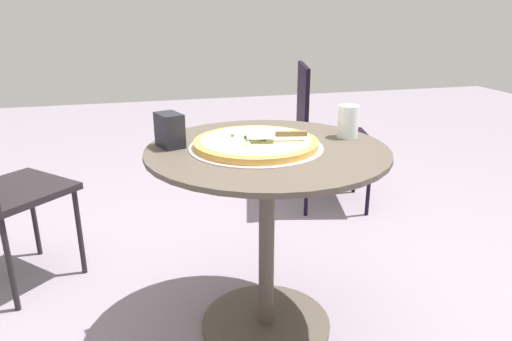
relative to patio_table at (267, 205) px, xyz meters
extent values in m
plane|color=gray|center=(0.00, 0.00, -0.53)|extent=(10.00, 10.00, 0.00)
cylinder|color=#4D443A|center=(0.00, 0.00, 0.21)|extent=(0.86, 0.86, 0.02)
cylinder|color=#4D443A|center=(0.00, 0.00, -0.15)|extent=(0.06, 0.06, 0.71)
cylinder|color=#4D443A|center=(0.00, 0.00, -0.52)|extent=(0.52, 0.52, 0.02)
cylinder|color=silver|center=(0.04, -0.01, 0.22)|extent=(0.48, 0.48, 0.00)
cylinder|color=gold|center=(0.04, -0.01, 0.24)|extent=(0.44, 0.44, 0.02)
cylinder|color=beige|center=(0.04, -0.01, 0.25)|extent=(0.39, 0.39, 0.00)
sphere|color=#397026|center=(0.11, -0.07, 0.26)|extent=(0.01, 0.01, 0.01)
sphere|color=#236733|center=(0.07, -0.03, 0.26)|extent=(0.02, 0.02, 0.02)
sphere|color=silver|center=(0.09, 0.06, 0.26)|extent=(0.02, 0.02, 0.02)
sphere|color=#237233|center=(0.01, -0.02, 0.26)|extent=(0.02, 0.02, 0.02)
sphere|color=#216324|center=(0.01, 0.01, 0.26)|extent=(0.01, 0.01, 0.01)
cube|color=silver|center=(0.03, 0.01, 0.27)|extent=(0.11, 0.10, 0.00)
cube|color=brown|center=(-0.08, 0.04, 0.28)|extent=(0.11, 0.04, 0.02)
cylinder|color=white|center=(-0.33, -0.06, 0.28)|extent=(0.08, 0.08, 0.12)
cube|color=black|center=(0.33, -0.10, 0.28)|extent=(0.10, 0.13, 0.12)
cube|color=black|center=(0.99, -0.61, -0.08)|extent=(0.58, 0.58, 0.03)
cylinder|color=black|center=(0.99, -0.85, -0.31)|extent=(0.02, 0.02, 0.43)
cylinder|color=black|center=(0.74, -0.60, -0.31)|extent=(0.02, 0.02, 0.43)
cylinder|color=black|center=(1.00, -0.36, -0.31)|extent=(0.02, 0.02, 0.43)
cube|color=black|center=(-0.75, -1.10, -0.08)|extent=(0.53, 0.53, 0.03)
cube|color=black|center=(-0.55, -1.14, 0.15)|extent=(0.13, 0.43, 0.44)
cylinder|color=black|center=(-0.98, -1.24, -0.31)|extent=(0.02, 0.02, 0.43)
cylinder|color=black|center=(-0.89, -0.87, -0.31)|extent=(0.02, 0.02, 0.43)
cylinder|color=black|center=(-0.61, -1.32, -0.31)|extent=(0.02, 0.02, 0.43)
cylinder|color=black|center=(-0.52, -0.96, -0.31)|extent=(0.02, 0.02, 0.43)
camera|label=1|loc=(0.44, 1.53, 0.69)|focal=32.92mm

